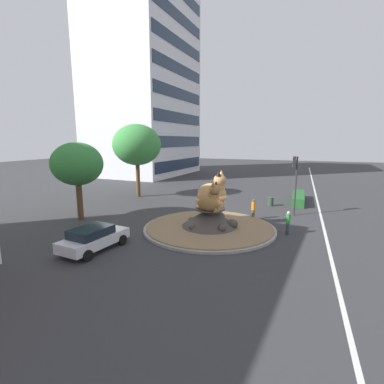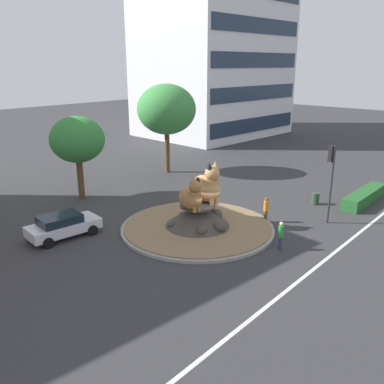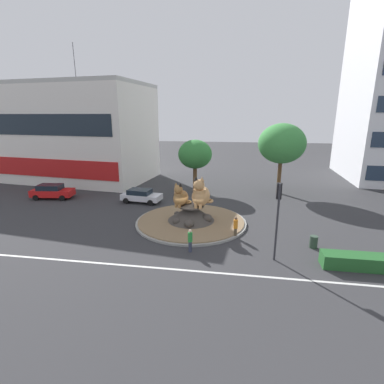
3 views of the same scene
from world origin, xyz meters
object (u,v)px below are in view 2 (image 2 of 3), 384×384
cat_statue_tabby (191,197)px  pedestrian_green_shirt (281,235)px  office_tower (214,13)px  traffic_light_mast (331,170)px  litter_bin (315,199)px  hatchback_near_shophouse (63,225)px  second_tree_near_tower (167,110)px  broadleaf_tree_behind_island (77,140)px  pedestrian_orange_shirt (266,209)px  cat_statue_calico (207,187)px

cat_statue_tabby → pedestrian_green_shirt: (1.72, -5.27, -1.54)m
cat_statue_tabby → office_tower: 41.09m
traffic_light_mast → litter_bin: bearing=-54.3°
office_tower → hatchback_near_shophouse: office_tower is taller
hatchback_near_shophouse → litter_bin: size_ratio=4.98×
office_tower → litter_bin: bearing=-124.9°
cat_statue_tabby → office_tower: size_ratio=0.06×
pedestrian_green_shirt → second_tree_near_tower: bearing=72.4°
traffic_light_mast → broadleaf_tree_behind_island: size_ratio=0.81×
pedestrian_green_shirt → hatchback_near_shophouse: bearing=131.6°
traffic_light_mast → litter_bin: (3.01, 2.20, -3.17)m
office_tower → broadleaf_tree_behind_island: size_ratio=5.26×
pedestrian_orange_shirt → pedestrian_green_shirt: bearing=-40.2°
cat_statue_calico → office_tower: 39.59m
broadleaf_tree_behind_island → pedestrian_green_shirt: size_ratio=3.82×
broadleaf_tree_behind_island → second_tree_near_tower: size_ratio=0.77×
cat_statue_calico → pedestrian_orange_shirt: (3.09, -2.59, -1.73)m
hatchback_near_shophouse → cat_statue_calico: bearing=-29.7°
office_tower → litter_bin: (-20.32, -26.31, -16.47)m
office_tower → pedestrian_orange_shirt: bearing=-132.7°
second_tree_near_tower → litter_bin: bearing=-87.9°
cat_statue_tabby → traffic_light_mast: 9.28m
office_tower → second_tree_near_tower: 26.07m
cat_statue_tabby → broadleaf_tree_behind_island: (-0.39, 11.24, 2.20)m
cat_statue_tabby → cat_statue_calico: (1.74, 0.23, 0.21)m
cat_statue_tabby → cat_statue_calico: 1.77m
pedestrian_orange_shirt → office_tower: bearing=141.2°
traffic_light_mast → office_tower: size_ratio=0.15×
office_tower → pedestrian_green_shirt: office_tower is taller
hatchback_near_shophouse → litter_bin: 18.25m
second_tree_near_tower → broadleaf_tree_behind_island: bearing=-176.3°
cat_statue_calico → pedestrian_green_shirt: 5.77m
cat_statue_calico → office_tower: bearing=137.2°
litter_bin → office_tower: bearing=52.3°
traffic_light_mast → pedestrian_orange_shirt: (-2.60, 3.07, -2.70)m
pedestrian_green_shirt → pedestrian_orange_shirt: bearing=50.8°
cat_statue_tabby → pedestrian_green_shirt: 5.75m
office_tower → broadleaf_tree_behind_island: 35.51m
cat_statue_calico → hatchback_near_shophouse: size_ratio=0.61×
pedestrian_orange_shirt → broadleaf_tree_behind_island: bearing=-152.3°
broadleaf_tree_behind_island → hatchback_near_shophouse: broadleaf_tree_behind_island is taller
cat_statue_tabby → broadleaf_tree_behind_island: 11.46m
cat_statue_tabby → hatchback_near_shophouse: size_ratio=0.48×
broadleaf_tree_behind_island → cat_statue_calico: bearing=-79.1°
pedestrian_green_shirt → traffic_light_mast: bearing=6.1°
litter_bin → traffic_light_mast: bearing=-143.9°
traffic_light_mast → pedestrian_green_shirt: traffic_light_mast is taller
pedestrian_green_shirt → litter_bin: bearing=20.9°
second_tree_near_tower → hatchback_near_shophouse: (-15.41, -6.33, -5.27)m
traffic_light_mast → litter_bin: 4.90m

